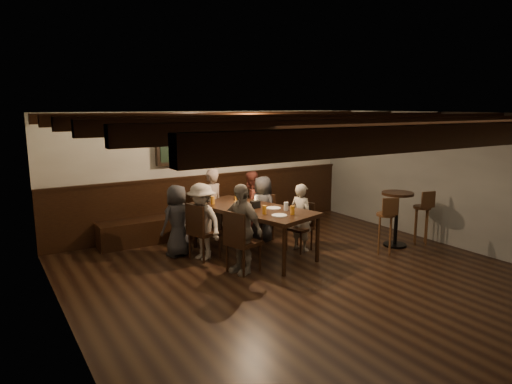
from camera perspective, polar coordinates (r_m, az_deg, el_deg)
room at (r=8.05m, az=-3.84°, el=0.46°), size 7.00×7.00×7.00m
dining_table at (r=7.69m, az=-0.37°, el=-2.45°), size 1.54×2.37×0.82m
chair_left_near at (r=7.64m, az=-6.56°, el=-6.21°), size 0.53×0.53×0.94m
chair_left_far at (r=7.01m, az=-1.70°, el=-7.66°), size 0.54×0.54×0.96m
chair_right_near at (r=8.61m, az=0.70°, el=-4.32°), size 0.49×0.49×0.88m
chair_right_far at (r=8.07m, az=5.49°, el=-5.49°), size 0.48×0.48×0.85m
person_bench_left at (r=7.78m, az=-9.79°, el=-3.54°), size 0.68×0.53×1.22m
person_bench_centre at (r=8.43m, az=-5.60°, el=-1.75°), size 0.57×0.45×1.38m
person_bench_right at (r=8.96m, az=-0.66°, el=-1.38°), size 0.71×0.62×1.25m
person_left_near at (r=7.53m, az=-6.79°, el=-3.71°), size 0.68×0.92×1.28m
person_left_far at (r=6.88m, az=-1.89°, el=-4.61°), size 0.54×0.87×1.37m
person_right_near at (r=8.56m, az=0.85°, el=-2.07°), size 0.53×0.68×1.22m
person_right_far at (r=8.00m, az=5.67°, el=-3.14°), size 0.39×0.49×1.19m
pint_a at (r=7.95m, az=-5.44°, el=-1.03°), size 0.07×0.07×0.14m
pint_b at (r=8.28m, az=-2.49°, el=-0.53°), size 0.07×0.07×0.14m
pint_c at (r=7.51m, az=-2.49°, el=-1.69°), size 0.07×0.07×0.14m
pint_d at (r=8.01m, az=0.04°, el=-0.91°), size 0.07×0.07×0.14m
pint_e at (r=7.20m, az=1.06°, el=-2.23°), size 0.07×0.07×0.14m
pint_f at (r=7.45m, az=3.78°, el=-1.81°), size 0.07×0.07×0.14m
pint_g at (r=7.19m, az=4.58°, el=-2.29°), size 0.07×0.07×0.14m
plate_near at (r=7.11m, az=2.94°, el=-2.93°), size 0.24×0.24×0.01m
plate_far at (r=7.61m, az=2.21°, el=-2.02°), size 0.24×0.24×0.01m
condiment_caddy at (r=7.63m, az=-0.10°, el=-1.58°), size 0.15×0.10×0.12m
candle at (r=7.95m, az=-1.36°, el=-1.32°), size 0.05×0.05×0.05m
high_top_table at (r=8.56m, az=17.19°, el=-2.27°), size 0.56×0.56×0.99m
bar_stool_left at (r=8.13m, az=15.82°, el=-4.90°), size 0.35×0.36×1.01m
bar_stool_right at (r=8.90m, az=19.96°, el=-3.78°), size 0.33×0.35×1.01m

